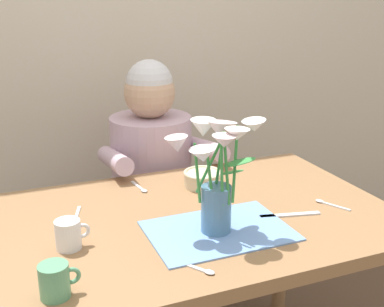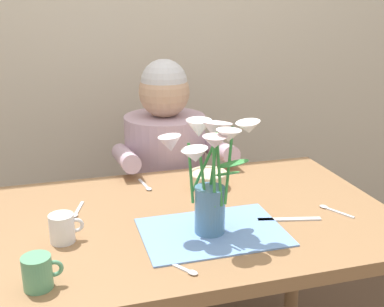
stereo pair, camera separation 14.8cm
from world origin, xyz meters
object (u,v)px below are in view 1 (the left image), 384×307
(dinner_knife, at_px, (290,215))
(coffee_cup, at_px, (69,234))
(seated_person, at_px, (153,193))
(ceramic_bowl, at_px, (203,178))
(flower_vase, at_px, (216,168))
(tea_cup, at_px, (55,281))

(dinner_knife, distance_m, coffee_cup, 0.66)
(seated_person, relative_size, ceramic_bowl, 8.35)
(seated_person, height_order, coffee_cup, seated_person)
(flower_vase, xyz_separation_m, tea_cup, (-0.46, -0.15, -0.15))
(dinner_knife, relative_size, tea_cup, 2.04)
(seated_person, distance_m, ceramic_bowl, 0.47)
(ceramic_bowl, bearing_deg, coffee_cup, -151.88)
(ceramic_bowl, bearing_deg, dinner_knife, -64.52)
(dinner_knife, distance_m, tea_cup, 0.73)
(ceramic_bowl, relative_size, dinner_knife, 0.72)
(flower_vase, xyz_separation_m, ceramic_bowl, (0.10, 0.33, -0.16))
(seated_person, xyz_separation_m, coffee_cup, (-0.44, -0.68, 0.22))
(seated_person, height_order, dinner_knife, seated_person)
(ceramic_bowl, height_order, tea_cup, tea_cup)
(flower_vase, height_order, dinner_knife, flower_vase)
(tea_cup, relative_size, coffee_cup, 1.00)
(ceramic_bowl, height_order, coffee_cup, coffee_cup)
(flower_vase, distance_m, ceramic_bowl, 0.38)
(flower_vase, height_order, coffee_cup, flower_vase)
(tea_cup, xyz_separation_m, coffee_cup, (0.06, 0.21, 0.00))
(seated_person, xyz_separation_m, flower_vase, (-0.05, -0.74, 0.37))
(seated_person, distance_m, flower_vase, 0.83)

